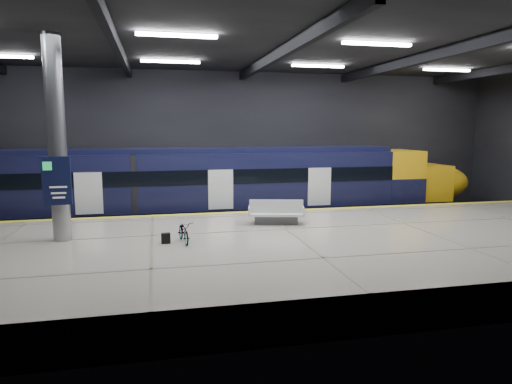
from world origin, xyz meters
name	(u,v)px	position (x,y,z in m)	size (l,w,h in m)	color
ground	(279,250)	(0.00, 0.00, 0.00)	(30.00, 30.00, 0.00)	black
room_shell	(280,107)	(0.00, 0.00, 5.72)	(30.10, 16.10, 8.05)	black
platform	(298,253)	(0.00, -2.50, 0.55)	(30.00, 11.00, 1.10)	beige
safety_strip	(263,211)	(0.00, 2.75, 1.11)	(30.00, 0.40, 0.01)	yellow
rails	(251,221)	(0.00, 5.50, 0.08)	(30.00, 1.52, 0.16)	gray
train	(193,185)	(-2.99, 5.50, 2.06)	(29.40, 2.84, 3.79)	black
bench	(276,215)	(-0.13, 0.00, 1.44)	(2.37, 1.41, 0.98)	#595B60
bicycle	(184,232)	(-3.94, -2.24, 1.47)	(0.49, 1.40, 0.74)	#99999E
pannier_bag	(166,238)	(-4.54, -2.24, 1.28)	(0.30, 0.18, 0.35)	black
info_column	(57,142)	(-8.00, -1.03, 4.46)	(0.90, 0.78, 6.90)	#9EA0A5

